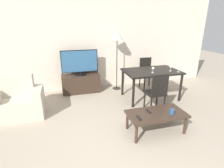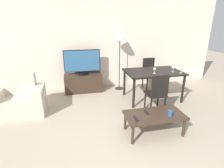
{
  "view_description": "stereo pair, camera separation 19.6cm",
  "coord_description": "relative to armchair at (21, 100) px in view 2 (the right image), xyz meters",
  "views": [
    {
      "loc": [
        -0.78,
        -1.86,
        1.95
      ],
      "look_at": [
        0.2,
        1.63,
        0.65
      ],
      "focal_mm": 28.0,
      "sensor_mm": 36.0,
      "label": 1
    },
    {
      "loc": [
        -0.59,
        -1.91,
        1.95
      ],
      "look_at": [
        0.2,
        1.63,
        0.65
      ],
      "focal_mm": 28.0,
      "sensor_mm": 36.0,
      "label": 2
    }
  ],
  "objects": [
    {
      "name": "ground_plane",
      "position": [
        1.78,
        -1.92,
        -0.32
      ],
      "size": [
        18.0,
        18.0,
        0.0
      ],
      "primitive_type": "plane",
      "color": "tan"
    },
    {
      "name": "wall_back",
      "position": [
        1.78,
        1.37,
        1.03
      ],
      "size": [
        7.83,
        0.06,
        2.7
      ],
      "color": "beige",
      "rests_on": "ground_plane"
    },
    {
      "name": "armchair",
      "position": [
        0.0,
        0.0,
        0.0
      ],
      "size": [
        0.99,
        0.63,
        0.88
      ],
      "color": "beige",
      "rests_on": "ground_plane"
    },
    {
      "name": "tv_stand",
      "position": [
        1.42,
        1.06,
        -0.06
      ],
      "size": [
        1.06,
        0.47,
        0.52
      ],
      "color": "#38281E",
      "rests_on": "ground_plane"
    },
    {
      "name": "tv",
      "position": [
        1.42,
        1.06,
        0.55
      ],
      "size": [
        1.01,
        0.32,
        0.7
      ],
      "color": "black",
      "rests_on": "tv_stand"
    },
    {
      "name": "coffee_table",
      "position": [
        2.54,
        -1.3,
        0.02
      ],
      "size": [
        1.06,
        0.55,
        0.39
      ],
      "color": "#38281E",
      "rests_on": "ground_plane"
    },
    {
      "name": "dining_table",
      "position": [
        3.15,
        0.12,
        0.36
      ],
      "size": [
        1.41,
        0.9,
        0.76
      ],
      "color": "black",
      "rests_on": "ground_plane"
    },
    {
      "name": "dining_chair_near",
      "position": [
        2.91,
        -0.64,
        0.19
      ],
      "size": [
        0.4,
        0.4,
        0.92
      ],
      "color": "black",
      "rests_on": "ground_plane"
    },
    {
      "name": "dining_chair_far",
      "position": [
        3.4,
        0.88,
        0.19
      ],
      "size": [
        0.4,
        0.4,
        0.92
      ],
      "color": "black",
      "rests_on": "ground_plane"
    },
    {
      "name": "floor_lamp",
      "position": [
        2.49,
        1.01,
        1.18
      ],
      "size": [
        0.32,
        0.32,
        1.73
      ],
      "color": "black",
      "rests_on": "ground_plane"
    },
    {
      "name": "remote_primary",
      "position": [
        2.42,
        -1.22,
        0.08
      ],
      "size": [
        0.04,
        0.15,
        0.02
      ],
      "color": "black",
      "rests_on": "coffee_table"
    },
    {
      "name": "remote_secondary",
      "position": [
        2.15,
        -1.39,
        0.08
      ],
      "size": [
        0.04,
        0.15,
        0.02
      ],
      "color": "black",
      "rests_on": "coffee_table"
    },
    {
      "name": "cup_white_near",
      "position": [
        2.78,
        -1.42,
        0.12
      ],
      "size": [
        0.08,
        0.08,
        0.1
      ],
      "color": "navy",
      "rests_on": "coffee_table"
    },
    {
      "name": "wine_glass_left",
      "position": [
        3.08,
        -0.07,
        0.54
      ],
      "size": [
        0.07,
        0.07,
        0.15
      ],
      "color": "silver",
      "rests_on": "dining_table"
    },
    {
      "name": "wine_glass_center",
      "position": [
        3.73,
        -0.18,
        0.54
      ],
      "size": [
        0.07,
        0.07,
        0.15
      ],
      "color": "silver",
      "rests_on": "dining_table"
    },
    {
      "name": "wine_glass_right",
      "position": [
        3.59,
        -0.05,
        0.54
      ],
      "size": [
        0.07,
        0.07,
        0.15
      ],
      "color": "silver",
      "rests_on": "dining_table"
    }
  ]
}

